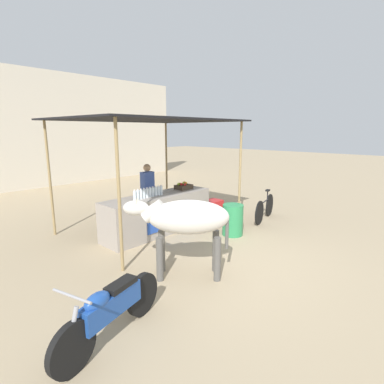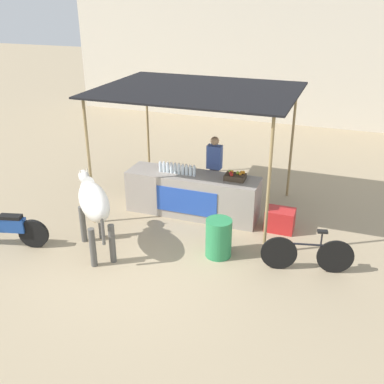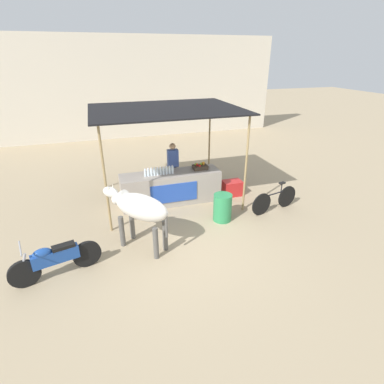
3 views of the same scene
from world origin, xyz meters
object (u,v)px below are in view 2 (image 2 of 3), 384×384
object	(u,v)px
stall_counter	(193,194)
water_barrel	(219,238)
cow	(93,202)
bicycle_leaning	(307,254)
cooler_box	(280,220)
vendor_behind_counter	(214,169)
fruit_crate	(235,176)
motorcycle_parked	(2,227)

from	to	relation	value
stall_counter	water_barrel	bearing A→B (deg)	-54.53
water_barrel	cow	distance (m)	2.48
stall_counter	cow	xyz separation A→B (m)	(-1.24, -2.11, 0.55)
cow	bicycle_leaning	bearing A→B (deg)	9.22
cooler_box	stall_counter	bearing A→B (deg)	177.24
vendor_behind_counter	fruit_crate	bearing A→B (deg)	-45.24
fruit_crate	motorcycle_parked	size ratio (longest dim) A/B	0.25
fruit_crate	vendor_behind_counter	xyz separation A→B (m)	(-0.69, 0.69, -0.19)
bicycle_leaning	cow	bearing A→B (deg)	-170.78
cooler_box	motorcycle_parked	size ratio (longest dim) A/B	0.34
stall_counter	motorcycle_parked	bearing A→B (deg)	-139.54
fruit_crate	cow	world-z (taller)	cow
vendor_behind_counter	cow	size ratio (longest dim) A/B	1.04
water_barrel	bicycle_leaning	bearing A→B (deg)	1.57
water_barrel	motorcycle_parked	bearing A→B (deg)	-165.03
fruit_crate	bicycle_leaning	size ratio (longest dim) A/B	0.27
bicycle_leaning	water_barrel	bearing A→B (deg)	-178.43
stall_counter	vendor_behind_counter	bearing A→B (deg)	70.13
stall_counter	bicycle_leaning	distance (m)	3.10
vendor_behind_counter	bicycle_leaning	xyz separation A→B (m)	(2.46, -2.21, -0.50)
vendor_behind_counter	water_barrel	size ratio (longest dim) A/B	2.16
cooler_box	water_barrel	world-z (taller)	water_barrel
stall_counter	motorcycle_parked	world-z (taller)	stall_counter
vendor_behind_counter	water_barrel	xyz separation A→B (m)	(0.80, -2.26, -0.47)
vendor_behind_counter	cooler_box	distance (m)	2.03
fruit_crate	water_barrel	xyz separation A→B (m)	(0.11, -1.57, -0.65)
water_barrel	cow	world-z (taller)	cow
bicycle_leaning	fruit_crate	bearing A→B (deg)	139.40
stall_counter	vendor_behind_counter	distance (m)	0.88
water_barrel	bicycle_leaning	size ratio (longest dim) A/B	0.47
stall_counter	fruit_crate	distance (m)	1.11
vendor_behind_counter	motorcycle_parked	world-z (taller)	vendor_behind_counter
bicycle_leaning	motorcycle_parked	bearing A→B (deg)	-168.77
motorcycle_parked	stall_counter	bearing A→B (deg)	40.46
cooler_box	water_barrel	distance (m)	1.70
motorcycle_parked	cooler_box	bearing A→B (deg)	26.36
cow	bicycle_leaning	size ratio (longest dim) A/B	0.97
motorcycle_parked	vendor_behind_counter	bearing A→B (deg)	45.25
stall_counter	cooler_box	distance (m)	2.03
stall_counter	vendor_behind_counter	size ratio (longest dim) A/B	1.82
cow	bicycle_leaning	xyz separation A→B (m)	(3.98, 0.65, -0.68)
motorcycle_parked	bicycle_leaning	xyz separation A→B (m)	(5.80, 1.15, -0.08)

